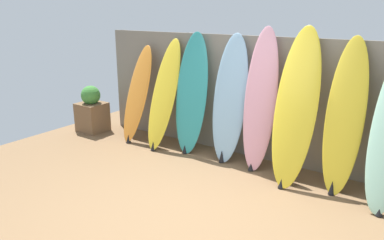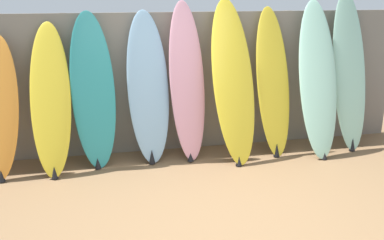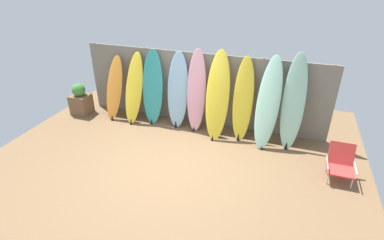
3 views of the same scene
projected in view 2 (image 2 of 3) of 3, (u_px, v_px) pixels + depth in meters
name	position (u px, v px, depth m)	size (l,w,h in m)	color
ground	(223.00, 221.00, 3.97)	(7.68, 7.68, 0.00)	brown
fence_back	(182.00, 83.00, 5.59)	(6.08, 0.11, 1.80)	gray
surfboard_yellow_1	(51.00, 100.00, 4.89)	(0.47, 0.72, 1.73)	yellow
surfboard_teal_2	(93.00, 92.00, 5.04)	(0.57, 0.51, 1.84)	teal
surfboard_skyblue_3	(148.00, 89.00, 5.20)	(0.55, 0.52, 1.85)	#8CB7D6
surfboard_pink_4	(187.00, 83.00, 5.26)	(0.51, 0.53, 1.95)	pink
surfboard_yellow_5	(233.00, 82.00, 5.24)	(0.60, 0.81, 1.98)	yellow
surfboard_yellow_6	(273.00, 83.00, 5.46)	(0.49, 0.62, 1.87)	yellow
surfboard_seafoam_7	(318.00, 79.00, 5.45)	(0.56, 0.83, 1.96)	#9ED6BC
surfboard_seafoam_8	(349.00, 73.00, 5.65)	(0.49, 0.63, 2.05)	#9ED6BC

